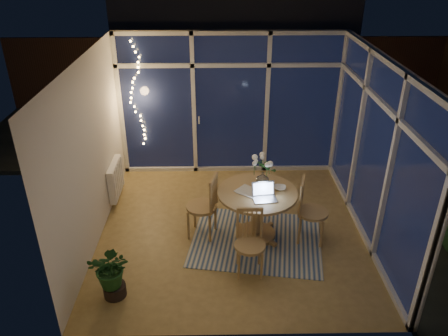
{
  "coord_description": "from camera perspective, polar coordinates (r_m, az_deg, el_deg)",
  "views": [
    {
      "loc": [
        -0.24,
        -5.46,
        3.95
      ],
      "look_at": [
        -0.14,
        0.25,
        0.93
      ],
      "focal_mm": 35.0,
      "sensor_mm": 36.0,
      "label": 1
    }
  ],
  "objects": [
    {
      "name": "chair_right",
      "position": [
        6.39,
        11.54,
        -5.51
      ],
      "size": [
        0.57,
        0.57,
        1.0
      ],
      "primitive_type": "cube",
      "rotation": [
        0.0,
        0.0,
        1.32
      ],
      "color": "#A7834B",
      "rests_on": "floor"
    },
    {
      "name": "window_wall_right",
      "position": [
        6.46,
        19.06,
        1.98
      ],
      "size": [
        0.1,
        4.0,
        2.6
      ],
      "primitive_type": "cube",
      "color": "silver",
      "rests_on": "floor"
    },
    {
      "name": "dining_table",
      "position": [
        6.4,
        4.27,
        -6.07
      ],
      "size": [
        1.3,
        1.3,
        0.78
      ],
      "primitive_type": "cylinder",
      "rotation": [
        0.0,
        0.0,
        -0.16
      ],
      "color": "#A7834B",
      "rests_on": "floor"
    },
    {
      "name": "ceiling",
      "position": [
        5.63,
        1.55,
        13.94
      ],
      "size": [
        4.0,
        4.0,
        0.0
      ],
      "primitive_type": "plane",
      "color": "white",
      "rests_on": "wall_back"
    },
    {
      "name": "wall_back",
      "position": [
        7.92,
        0.82,
        8.29
      ],
      "size": [
        4.0,
        0.04,
        2.6
      ],
      "primitive_type": "cube",
      "color": "silver",
      "rests_on": "floor"
    },
    {
      "name": "garden_shrubs",
      "position": [
        9.54,
        -4.3,
        6.25
      ],
      "size": [
        0.9,
        0.9,
        0.9
      ],
      "primitive_type": "sphere",
      "color": "black",
      "rests_on": "ground"
    },
    {
      "name": "garden_fence",
      "position": [
        11.38,
        0.27,
        12.3
      ],
      "size": [
        11.0,
        0.08,
        1.8
      ],
      "primitive_type": "cube",
      "color": "#392614",
      "rests_on": "ground"
    },
    {
      "name": "laptop",
      "position": [
        5.96,
        5.4,
        -3.18
      ],
      "size": [
        0.35,
        0.32,
        0.23
      ],
      "primitive_type": null,
      "rotation": [
        0.0,
        0.0,
        0.14
      ],
      "color": "#B3B3B7",
      "rests_on": "dining_table"
    },
    {
      "name": "wall_front",
      "position": [
        4.37,
        2.43,
        -9.59
      ],
      "size": [
        4.0,
        0.04,
        2.6
      ],
      "primitive_type": "cube",
      "color": "silver",
      "rests_on": "floor"
    },
    {
      "name": "flower_vase",
      "position": [
        6.33,
        5.04,
        -1.31
      ],
      "size": [
        0.23,
        0.23,
        0.21
      ],
      "primitive_type": "imported",
      "rotation": [
        0.0,
        0.0,
        -0.16
      ],
      "color": "silver",
      "rests_on": "dining_table"
    },
    {
      "name": "garden_patio",
      "position": [
        11.23,
        2.88,
        6.89
      ],
      "size": [
        12.0,
        6.0,
        0.1
      ],
      "primitive_type": "cube",
      "color": "black",
      "rests_on": "ground"
    },
    {
      "name": "fairy_lights",
      "position": [
        7.86,
        -11.42,
        9.31
      ],
      "size": [
        0.24,
        0.1,
        1.85
      ],
      "primitive_type": null,
      "color": "#F8BE63",
      "rests_on": "window_wall_back"
    },
    {
      "name": "neighbour_roof",
      "position": [
        14.08,
        1.3,
        20.71
      ],
      "size": [
        7.0,
        3.0,
        2.2
      ],
      "primitive_type": "cube",
      "color": "#373942",
      "rests_on": "ground"
    },
    {
      "name": "bowl",
      "position": [
        6.28,
        7.31,
        -2.6
      ],
      "size": [
        0.17,
        0.17,
        0.04
      ],
      "primitive_type": "imported",
      "rotation": [
        0.0,
        0.0,
        -0.16
      ],
      "color": "white",
      "rests_on": "dining_table"
    },
    {
      "name": "wall_left",
      "position": [
        6.32,
        -17.05,
        1.73
      ],
      "size": [
        0.04,
        4.0,
        2.6
      ],
      "primitive_type": "cube",
      "color": "silver",
      "rests_on": "floor"
    },
    {
      "name": "floor",
      "position": [
        6.75,
        1.27,
        -8.03
      ],
      "size": [
        4.0,
        4.0,
        0.0
      ],
      "primitive_type": "plane",
      "color": "olive",
      "rests_on": "ground"
    },
    {
      "name": "radiator",
      "position": [
        7.48,
        -13.99,
        -1.41
      ],
      "size": [
        0.1,
        0.7,
        0.58
      ],
      "primitive_type": "cube",
      "color": "white",
      "rests_on": "wall_left"
    },
    {
      "name": "newspapers",
      "position": [
        6.18,
        3.51,
        -3.04
      ],
      "size": [
        0.44,
        0.42,
        0.01
      ],
      "primitive_type": "cube",
      "rotation": [
        0.0,
        0.0,
        -0.59
      ],
      "color": "silver",
      "rests_on": "dining_table"
    },
    {
      "name": "window_wall_back",
      "position": [
        7.88,
        0.83,
        8.19
      ],
      "size": [
        4.0,
        0.1,
        2.6
      ],
      "primitive_type": "cube",
      "color": "silver",
      "rests_on": "floor"
    },
    {
      "name": "wall_right",
      "position": [
        6.47,
        19.39,
        1.98
      ],
      "size": [
        0.04,
        4.0,
        2.6
      ],
      "primitive_type": "cube",
      "color": "silver",
      "rests_on": "floor"
    },
    {
      "name": "chair_front",
      "position": [
        5.71,
        3.42,
        -9.88
      ],
      "size": [
        0.43,
        0.43,
        0.93
      ],
      "primitive_type": "cube",
      "rotation": [
        0.0,
        0.0,
        0.0
      ],
      "color": "#A7834B",
      "rests_on": "floor"
    },
    {
      "name": "chair_left",
      "position": [
        6.37,
        -2.94,
        -4.88
      ],
      "size": [
        0.58,
        0.58,
        1.03
      ],
      "primitive_type": "cube",
      "rotation": [
        0.0,
        0.0,
        -1.82
      ],
      "color": "#A7834B",
      "rests_on": "floor"
    },
    {
      "name": "phone",
      "position": [
        6.04,
        4.48,
        -3.89
      ],
      "size": [
        0.13,
        0.08,
        0.01
      ],
      "primitive_type": "cube",
      "rotation": [
        0.0,
        0.0,
        -0.18
      ],
      "color": "black",
      "rests_on": "dining_table"
    },
    {
      "name": "rug",
      "position": [
        6.54,
        4.23,
        -9.34
      ],
      "size": [
        2.08,
        1.77,
        0.01
      ],
      "primitive_type": "cube",
      "rotation": [
        0.0,
        0.0,
        -0.16
      ],
      "color": "beige",
      "rests_on": "floor"
    },
    {
      "name": "potted_plant",
      "position": [
        5.59,
        -14.42,
        -12.95
      ],
      "size": [
        0.6,
        0.53,
        0.76
      ],
      "primitive_type": "imported",
      "rotation": [
        0.0,
        0.0,
        -0.13
      ],
      "color": "#19481B",
      "rests_on": "floor"
    }
  ]
}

